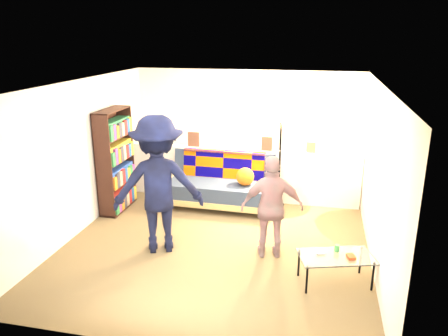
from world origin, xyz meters
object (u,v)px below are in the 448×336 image
(coffee_table, at_px, (336,257))
(floor_lamp, at_px, (281,145))
(person_left, at_px, (158,185))
(futon_sofa, at_px, (222,184))
(bookshelf, at_px, (115,164))
(person_right, at_px, (272,207))

(coffee_table, bearing_deg, floor_lamp, 111.09)
(floor_lamp, xyz_separation_m, person_left, (-1.55, -2.08, -0.16))
(futon_sofa, distance_m, bookshelf, 1.95)
(coffee_table, distance_m, floor_lamp, 2.79)
(coffee_table, bearing_deg, futon_sofa, 131.40)
(floor_lamp, bearing_deg, person_left, -126.71)
(futon_sofa, height_order, bookshelf, bookshelf)
(futon_sofa, distance_m, floor_lamp, 1.31)
(floor_lamp, bearing_deg, futon_sofa, -168.63)
(person_right, bearing_deg, bookshelf, -32.70)
(futon_sofa, xyz_separation_m, person_right, (1.12, -1.73, 0.34))
(bookshelf, height_order, person_right, bookshelf)
(coffee_table, height_order, person_left, person_left)
(bookshelf, bearing_deg, futon_sofa, 17.52)
(futon_sofa, distance_m, person_right, 2.09)
(floor_lamp, relative_size, person_right, 1.10)
(coffee_table, distance_m, person_left, 2.63)
(bookshelf, bearing_deg, floor_lamp, 15.30)
(bookshelf, relative_size, floor_lamp, 1.11)
(bookshelf, height_order, coffee_table, bookshelf)
(bookshelf, bearing_deg, person_left, -44.94)
(bookshelf, xyz_separation_m, coffee_table, (3.82, -1.71, -0.49))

